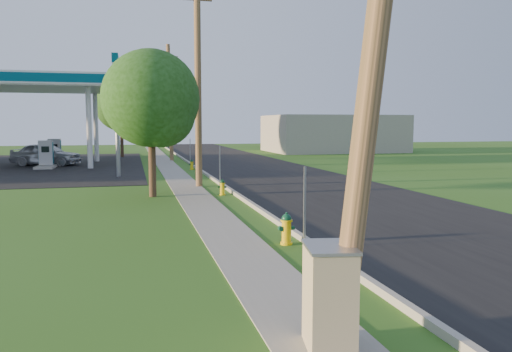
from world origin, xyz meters
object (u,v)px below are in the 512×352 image
(utility_pole_far, at_px, (170,102))
(tree_verge, at_px, (153,102))
(price_pylon, at_px, (116,81))
(hydrant_mid, at_px, (222,187))
(hydrant_far, at_px, (192,165))
(tree_lot, at_px, (122,108))
(car_silver, at_px, (46,154))
(fuel_pump_ne, at_px, (46,157))
(hydrant_near, at_px, (287,229))
(utility_cabinet, at_px, (329,298))
(fuel_pump_se, at_px, (55,154))
(utility_pole_mid, at_px, (198,83))

(utility_pole_far, xyz_separation_m, tree_verge, (-2.22, -21.00, -0.91))
(price_pylon, xyz_separation_m, hydrant_mid, (4.48, -8.65, -5.10))
(tree_verge, xyz_separation_m, hydrant_far, (2.93, 12.14, -3.55))
(tree_lot, bearing_deg, car_silver, -121.74)
(fuel_pump_ne, relative_size, hydrant_far, 4.58)
(fuel_pump_ne, relative_size, hydrant_mid, 4.68)
(utility_pole_far, xyz_separation_m, fuel_pump_ne, (-8.90, -5.00, -4.08))
(hydrant_near, relative_size, car_silver, 0.17)
(fuel_pump_ne, xyz_separation_m, utility_cabinet, (8.27, -30.97, -0.01))
(price_pylon, bearing_deg, utility_pole_far, 72.67)
(utility_pole_far, distance_m, fuel_pump_ne, 10.99)
(utility_cabinet, bearing_deg, tree_lot, 94.51)
(utility_pole_far, distance_m, hydrant_far, 9.95)
(car_silver, bearing_deg, fuel_pump_ne, -151.36)
(fuel_pump_se, height_order, hydrant_mid, fuel_pump_se)
(fuel_pump_ne, height_order, tree_verge, tree_verge)
(fuel_pump_ne, distance_m, hydrant_near, 26.95)
(tree_verge, bearing_deg, fuel_pump_ne, 112.67)
(utility_pole_mid, distance_m, utility_pole_far, 18.00)
(tree_lot, height_order, hydrant_near, tree_lot)
(fuel_pump_ne, xyz_separation_m, fuel_pump_se, (0.00, 4.00, 0.00))
(hydrant_mid, distance_m, utility_cabinet, 14.87)
(hydrant_far, bearing_deg, utility_cabinet, -92.84)
(utility_cabinet, bearing_deg, hydrant_mid, 85.33)
(utility_pole_mid, height_order, hydrant_mid, utility_pole_mid)
(price_pylon, xyz_separation_m, hydrant_near, (4.48, -17.73, -5.04))
(fuel_pump_se, bearing_deg, tree_verge, -71.53)
(price_pylon, relative_size, tree_lot, 0.97)
(hydrant_near, bearing_deg, price_pylon, 104.19)
(hydrant_mid, bearing_deg, car_silver, 118.26)
(hydrant_far, bearing_deg, fuel_pump_ne, 158.12)
(tree_verge, height_order, utility_cabinet, tree_verge)
(utility_pole_far, xyz_separation_m, utility_cabinet, (-0.63, -35.97, -4.09))
(tree_lot, relative_size, car_silver, 1.43)
(utility_pole_mid, bearing_deg, tree_verge, -126.50)
(utility_pole_far, distance_m, hydrant_mid, 21.63)
(hydrant_mid, xyz_separation_m, car_silver, (-9.80, 18.23, 0.50))
(utility_pole_mid, distance_m, tree_lot, 23.98)
(utility_cabinet, bearing_deg, utility_pole_far, 88.99)
(utility_pole_mid, relative_size, utility_pole_far, 1.03)
(utility_pole_far, xyz_separation_m, hydrant_far, (0.71, -8.86, -4.46))
(utility_cabinet, relative_size, car_silver, 0.29)
(tree_verge, distance_m, hydrant_far, 12.98)
(hydrant_mid, xyz_separation_m, utility_cabinet, (-1.21, -14.81, 0.38))
(price_pylon, relative_size, utility_cabinet, 4.83)
(fuel_pump_ne, relative_size, car_silver, 0.65)
(utility_cabinet, distance_m, car_silver, 34.14)
(fuel_pump_se, bearing_deg, hydrant_near, -72.02)
(hydrant_near, height_order, hydrant_far, hydrant_near)
(utility_pole_far, distance_m, hydrant_near, 30.55)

